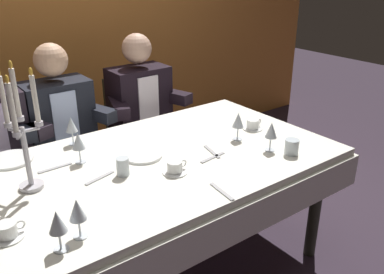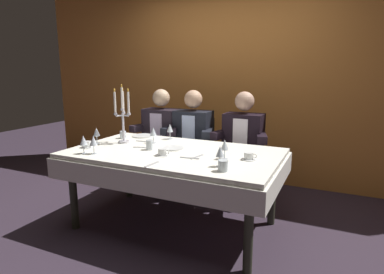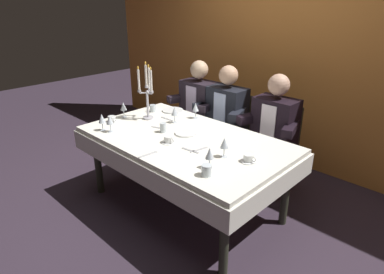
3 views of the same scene
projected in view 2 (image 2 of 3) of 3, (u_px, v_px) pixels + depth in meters
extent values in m
plane|color=#332835|center=(175.00, 226.00, 3.12)|extent=(12.00, 12.00, 0.00)
cube|color=orange|center=(232.00, 79.00, 4.32)|extent=(6.00, 0.12, 2.70)
cube|color=white|center=(174.00, 153.00, 2.98)|extent=(1.90, 1.10, 0.04)
cube|color=white|center=(174.00, 165.00, 3.00)|extent=(1.94, 1.14, 0.18)
cylinder|color=#2C2E20|center=(73.00, 193.00, 3.01)|extent=(0.07, 0.07, 0.70)
cylinder|color=#2C2E20|center=(249.00, 229.00, 2.33)|extent=(0.07, 0.07, 0.70)
cylinder|color=#2C2E20|center=(128.00, 168.00, 3.77)|extent=(0.07, 0.07, 0.70)
cylinder|color=#2C2E20|center=(272.00, 190.00, 3.09)|extent=(0.07, 0.07, 0.70)
cylinder|color=silver|center=(124.00, 142.00, 3.31)|extent=(0.11, 0.11, 0.02)
cylinder|color=silver|center=(123.00, 127.00, 3.27)|extent=(0.02, 0.02, 0.28)
cylinder|color=silver|center=(122.00, 109.00, 3.24)|extent=(0.04, 0.04, 0.02)
cylinder|color=white|center=(122.00, 98.00, 3.22)|extent=(0.02, 0.02, 0.21)
ellipsoid|color=yellow|center=(121.00, 86.00, 3.19)|extent=(0.02, 0.02, 0.03)
cylinder|color=silver|center=(126.00, 116.00, 3.24)|extent=(0.07, 0.01, 0.01)
cylinder|color=silver|center=(129.00, 114.00, 3.22)|extent=(0.04, 0.04, 0.02)
cylinder|color=white|center=(128.00, 102.00, 3.19)|extent=(0.02, 0.02, 0.21)
ellipsoid|color=yellow|center=(128.00, 90.00, 3.17)|extent=(0.02, 0.02, 0.03)
cylinder|color=silver|center=(123.00, 115.00, 3.29)|extent=(0.05, 0.07, 0.01)
cylinder|color=silver|center=(123.00, 112.00, 3.32)|extent=(0.04, 0.04, 0.02)
cylinder|color=white|center=(123.00, 101.00, 3.30)|extent=(0.02, 0.02, 0.21)
ellipsoid|color=yellow|center=(122.00, 89.00, 3.27)|extent=(0.02, 0.02, 0.03)
cylinder|color=silver|center=(119.00, 116.00, 3.23)|extent=(0.05, 0.07, 0.01)
cylinder|color=silver|center=(115.00, 114.00, 3.20)|extent=(0.04, 0.04, 0.02)
cylinder|color=white|center=(115.00, 103.00, 3.18)|extent=(0.02, 0.02, 0.21)
ellipsoid|color=yellow|center=(114.00, 90.00, 3.16)|extent=(0.02, 0.02, 0.03)
cylinder|color=white|center=(143.00, 136.00, 3.62)|extent=(0.23, 0.23, 0.01)
cylinder|color=white|center=(173.00, 148.00, 3.05)|extent=(0.21, 0.21, 0.01)
cylinder|color=silver|center=(224.00, 159.00, 2.70)|extent=(0.06, 0.06, 0.00)
cylinder|color=silver|center=(225.00, 154.00, 2.70)|extent=(0.01, 0.01, 0.07)
cone|color=silver|center=(225.00, 145.00, 2.68)|extent=(0.07, 0.07, 0.08)
cylinder|color=maroon|center=(225.00, 148.00, 2.68)|extent=(0.04, 0.04, 0.03)
cylinder|color=silver|center=(154.00, 143.00, 3.29)|extent=(0.06, 0.06, 0.00)
cylinder|color=silver|center=(153.00, 139.00, 3.28)|extent=(0.01, 0.01, 0.07)
cone|color=silver|center=(153.00, 131.00, 3.27)|extent=(0.07, 0.07, 0.08)
cylinder|color=maroon|center=(153.00, 134.00, 3.27)|extent=(0.04, 0.04, 0.03)
cylinder|color=silver|center=(220.00, 166.00, 2.49)|extent=(0.06, 0.06, 0.00)
cylinder|color=silver|center=(220.00, 161.00, 2.49)|extent=(0.01, 0.01, 0.07)
cone|color=silver|center=(220.00, 151.00, 2.47)|extent=(0.07, 0.07, 0.08)
cylinder|color=#E0D172|center=(220.00, 154.00, 2.47)|extent=(0.04, 0.04, 0.03)
cylinder|color=silver|center=(94.00, 154.00, 2.87)|extent=(0.06, 0.06, 0.00)
cylinder|color=silver|center=(94.00, 149.00, 2.86)|extent=(0.01, 0.01, 0.07)
cone|color=silver|center=(93.00, 140.00, 2.84)|extent=(0.07, 0.07, 0.08)
cylinder|color=#E0D172|center=(94.00, 143.00, 2.85)|extent=(0.04, 0.04, 0.03)
cylinder|color=silver|center=(170.00, 139.00, 3.48)|extent=(0.06, 0.06, 0.00)
cylinder|color=silver|center=(170.00, 135.00, 3.47)|extent=(0.01, 0.01, 0.07)
cone|color=silver|center=(170.00, 128.00, 3.46)|extent=(0.07, 0.07, 0.08)
cylinder|color=maroon|center=(170.00, 130.00, 3.46)|extent=(0.04, 0.04, 0.03)
cylinder|color=silver|center=(84.00, 153.00, 2.88)|extent=(0.06, 0.06, 0.00)
cylinder|color=silver|center=(84.00, 149.00, 2.87)|extent=(0.01, 0.01, 0.07)
cone|color=silver|center=(83.00, 140.00, 2.85)|extent=(0.07, 0.07, 0.08)
cylinder|color=maroon|center=(84.00, 143.00, 2.86)|extent=(0.04, 0.04, 0.03)
cylinder|color=silver|center=(97.00, 143.00, 3.26)|extent=(0.06, 0.06, 0.00)
cylinder|color=silver|center=(97.00, 140.00, 3.26)|extent=(0.01, 0.01, 0.07)
cone|color=silver|center=(96.00, 132.00, 3.24)|extent=(0.07, 0.07, 0.08)
cylinder|color=maroon|center=(97.00, 134.00, 3.24)|extent=(0.04, 0.04, 0.03)
cylinder|color=silver|center=(223.00, 166.00, 2.37)|extent=(0.08, 0.08, 0.08)
cylinder|color=silver|center=(123.00, 135.00, 3.52)|extent=(0.07, 0.07, 0.08)
cylinder|color=silver|center=(149.00, 145.00, 3.01)|extent=(0.06, 0.06, 0.09)
cylinder|color=white|center=(162.00, 155.00, 2.81)|extent=(0.12, 0.12, 0.01)
cylinder|color=white|center=(162.00, 152.00, 2.81)|extent=(0.08, 0.08, 0.05)
torus|color=white|center=(167.00, 152.00, 2.79)|extent=(0.04, 0.01, 0.04)
cylinder|color=white|center=(88.00, 147.00, 3.10)|extent=(0.12, 0.12, 0.01)
cylinder|color=white|center=(87.00, 144.00, 3.09)|extent=(0.08, 0.08, 0.05)
torus|color=white|center=(91.00, 144.00, 3.07)|extent=(0.04, 0.01, 0.04)
cylinder|color=white|center=(249.00, 159.00, 2.69)|extent=(0.12, 0.12, 0.01)
cylinder|color=white|center=(249.00, 156.00, 2.68)|extent=(0.08, 0.08, 0.05)
torus|color=white|center=(255.00, 156.00, 2.66)|extent=(0.04, 0.01, 0.04)
cube|color=#B7B7BC|center=(143.00, 141.00, 3.36)|extent=(0.17, 0.02, 0.01)
cube|color=#B7B7BC|center=(197.00, 157.00, 2.76)|extent=(0.05, 0.17, 0.01)
cube|color=#B7B7BC|center=(142.00, 147.00, 3.10)|extent=(0.17, 0.06, 0.01)
cube|color=#B7B7BC|center=(190.00, 158.00, 2.72)|extent=(0.17, 0.04, 0.01)
cube|color=#B7B7BC|center=(152.00, 164.00, 2.54)|extent=(0.04, 0.17, 0.01)
cylinder|color=#2C2E20|center=(143.00, 173.00, 4.04)|extent=(0.04, 0.04, 0.42)
cylinder|color=#2C2E20|center=(168.00, 177.00, 3.89)|extent=(0.04, 0.04, 0.42)
cylinder|color=#2C2E20|center=(158.00, 165.00, 4.36)|extent=(0.04, 0.04, 0.42)
cylinder|color=#2C2E20|center=(181.00, 169.00, 4.21)|extent=(0.04, 0.04, 0.42)
cube|color=#2C2E20|center=(162.00, 153.00, 4.07)|extent=(0.42, 0.42, 0.04)
cube|color=#2C2E20|center=(169.00, 132.00, 4.20)|extent=(0.38, 0.04, 0.44)
cube|color=black|center=(162.00, 131.00, 4.02)|extent=(0.42, 0.26, 0.54)
cube|color=#C2AFD4|center=(156.00, 130.00, 3.89)|extent=(0.16, 0.01, 0.40)
sphere|color=#D3AE8A|center=(161.00, 98.00, 3.93)|extent=(0.21, 0.21, 0.21)
cube|color=black|center=(142.00, 127.00, 4.01)|extent=(0.19, 0.34, 0.08)
cube|color=black|center=(174.00, 130.00, 3.83)|extent=(0.19, 0.34, 0.08)
cylinder|color=#2C2E20|center=(173.00, 178.00, 3.86)|extent=(0.04, 0.04, 0.42)
cylinder|color=#2C2E20|center=(201.00, 182.00, 3.71)|extent=(0.04, 0.04, 0.42)
cylinder|color=#2C2E20|center=(186.00, 169.00, 4.18)|extent=(0.04, 0.04, 0.42)
cylinder|color=#2C2E20|center=(212.00, 173.00, 4.03)|extent=(0.04, 0.04, 0.42)
cube|color=#2C2E20|center=(193.00, 157.00, 3.90)|extent=(0.42, 0.42, 0.04)
cube|color=#2C2E20|center=(200.00, 135.00, 4.02)|extent=(0.38, 0.04, 0.44)
cube|color=black|center=(193.00, 133.00, 3.84)|extent=(0.42, 0.26, 0.54)
cube|color=#B3C4EF|center=(188.00, 133.00, 3.71)|extent=(0.16, 0.01, 0.40)
sphere|color=tan|center=(193.00, 99.00, 3.76)|extent=(0.21, 0.21, 0.21)
cube|color=black|center=(173.00, 130.00, 3.83)|extent=(0.19, 0.34, 0.08)
cube|color=black|center=(207.00, 133.00, 3.65)|extent=(0.19, 0.34, 0.08)
cylinder|color=#2C2E20|center=(222.00, 185.00, 3.61)|extent=(0.04, 0.04, 0.42)
cylinder|color=#2C2E20|center=(254.00, 190.00, 3.46)|extent=(0.04, 0.04, 0.42)
cylinder|color=#2C2E20|center=(232.00, 176.00, 3.93)|extent=(0.04, 0.04, 0.42)
cylinder|color=#2C2E20|center=(261.00, 180.00, 3.78)|extent=(0.04, 0.04, 0.42)
cube|color=#2C2E20|center=(243.00, 163.00, 3.65)|extent=(0.42, 0.42, 0.04)
cube|color=#2C2E20|center=(248.00, 139.00, 3.77)|extent=(0.38, 0.04, 0.44)
cube|color=black|center=(243.00, 138.00, 3.59)|extent=(0.42, 0.26, 0.54)
cube|color=white|center=(240.00, 137.00, 3.46)|extent=(0.16, 0.01, 0.40)
sphere|color=#D7A68A|center=(245.00, 101.00, 3.51)|extent=(0.21, 0.21, 0.21)
cube|color=black|center=(222.00, 134.00, 3.58)|extent=(0.19, 0.34, 0.08)
cube|color=black|center=(261.00, 138.00, 3.40)|extent=(0.19, 0.34, 0.08)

